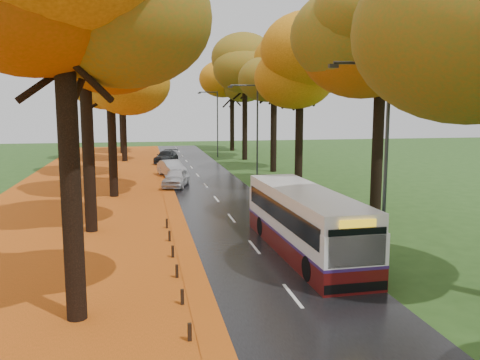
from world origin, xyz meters
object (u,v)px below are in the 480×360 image
object	(u,v)px
streetlamp_near	(380,150)
car_silver	(172,168)
bus	(305,220)
car_white	(176,178)
streetlamp_mid	(254,126)
streetlamp_far	(215,119)
car_dark	(166,157)

from	to	relation	value
streetlamp_near	car_silver	bearing A→B (deg)	102.75
bus	car_white	xyz separation A→B (m)	(-4.30, 18.96, -0.72)
streetlamp_near	bus	size ratio (longest dim) A/B	0.77
streetlamp_mid	bus	xyz separation A→B (m)	(-2.00, -19.21, -3.24)
streetlamp_far	car_silver	distance (m)	17.85
car_dark	bus	bearing A→B (deg)	-65.32
streetlamp_near	car_dark	bearing A→B (deg)	99.23
streetlamp_near	car_white	size ratio (longest dim) A/B	1.93
streetlamp_far	bus	size ratio (longest dim) A/B	0.77
car_dark	car_silver	bearing A→B (deg)	-72.17
streetlamp_far	bus	world-z (taller)	streetlamp_far
streetlamp_mid	car_silver	size ratio (longest dim) A/B	1.84
streetlamp_near	bus	bearing A→B (deg)	125.57
streetlamp_near	streetlamp_mid	world-z (taller)	same
streetlamp_near	bus	distance (m)	4.72
streetlamp_far	car_dark	world-z (taller)	streetlamp_far
bus	car_white	world-z (taller)	bus
bus	car_dark	xyz separation A→B (m)	(-4.28, 35.84, -0.76)
streetlamp_far	car_white	xyz separation A→B (m)	(-6.30, -22.25, -3.97)
car_silver	streetlamp_mid	bearing A→B (deg)	-57.69
car_white	car_dark	world-z (taller)	car_white
car_silver	car_white	bearing A→B (deg)	-105.23
streetlamp_mid	car_white	distance (m)	7.45
streetlamp_far	car_silver	size ratio (longest dim) A/B	1.84
streetlamp_mid	car_silver	xyz separation A→B (m)	(-6.29, 5.77, -3.96)
streetlamp_near	car_dark	distance (m)	39.34
streetlamp_near	streetlamp_mid	distance (m)	22.00
streetlamp_near	car_white	distance (m)	22.99
streetlamp_far	car_silver	bearing A→B (deg)	-111.17
streetlamp_far	car_dark	size ratio (longest dim) A/B	1.72
bus	car_silver	bearing A→B (deg)	98.01
streetlamp_near	streetlamp_far	distance (m)	44.00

